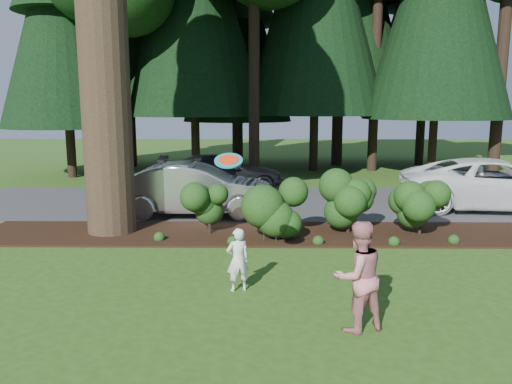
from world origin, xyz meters
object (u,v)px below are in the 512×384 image
car_silver_wagon (195,190)px  child (238,260)px  car_dark_suv (222,173)px  frisbee (229,160)px  adult (358,276)px  car_white_suv (496,184)px

car_silver_wagon → child: (1.58, -6.14, -0.24)m
car_silver_wagon → car_dark_suv: (0.46, 4.38, -0.09)m
child → frisbee: bearing=14.1°
adult → car_white_suv: bearing=-147.0°
car_silver_wagon → car_white_suv: (9.49, 1.05, 0.02)m
car_silver_wagon → car_dark_suv: car_silver_wagon is taller
adult → frisbee: size_ratio=3.38×
car_silver_wagon → car_white_suv: car_white_suv is taller
car_silver_wagon → frisbee: (1.43, -6.24, 1.57)m
car_white_suv → adult: size_ratio=3.49×
car_white_suv → adult: adult is taller
car_silver_wagon → frisbee: bearing=-167.0°
child → frisbee: size_ratio=2.36×
child → frisbee: frisbee is taller
adult → frisbee: (-2.00, 1.48, 1.56)m
car_dark_suv → frisbee: (0.97, -10.62, 1.66)m
child → adult: adult is taller
car_silver_wagon → car_white_suv: bearing=-83.6°
car_dark_suv → adult: adult is taller
car_white_suv → car_dark_suv: 9.62m
car_dark_suv → child: size_ratio=4.13×
adult → child: bearing=-62.8°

